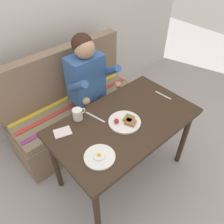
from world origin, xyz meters
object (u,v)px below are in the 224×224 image
knife (95,117)px  plate_breakfast (125,122)px  coffee_mug (78,114)px  fork (163,95)px  napkin (63,132)px  table (124,127)px  plate_eggs (100,157)px  couch (75,110)px  person (90,83)px

knife → plate_breakfast: bearing=-68.2°
coffee_mug → fork: 0.80m
plate_breakfast → napkin: 0.49m
table → napkin: (-0.44, 0.22, 0.09)m
plate_eggs → knife: bearing=55.8°
plate_eggs → knife: 0.41m
couch → coffee_mug: (-0.26, -0.50, 0.45)m
couch → fork: size_ratio=8.47×
plate_breakfast → napkin: size_ratio=1.99×
person → coffee_mug: person is taller
person → knife: person is taller
table → plate_eggs: 0.42m
coffee_mug → knife: size_ratio=0.59×
coffee_mug → fork: (0.76, -0.26, -0.05)m
napkin → plate_eggs: bearing=-80.4°
plate_eggs → coffee_mug: size_ratio=1.85×
plate_breakfast → plate_eggs: 0.39m
knife → person: bearing=45.4°
coffee_mug → plate_breakfast: bearing=-49.5°
table → person: (0.11, 0.59, 0.09)m
plate_eggs → napkin: size_ratio=1.67×
napkin → knife: napkin is taller
table → plate_breakfast: plate_breakfast is taller
person → plate_breakfast: (-0.12, -0.61, 0.00)m
napkin → person: bearing=33.9°
napkin → table: bearing=-26.2°
table → couch: bearing=90.0°
person → fork: bearing=-56.7°
coffee_mug → fork: coffee_mug is taller
plate_breakfast → plate_eggs: plate_breakfast is taller
person → plate_breakfast: size_ratio=4.68×
person → fork: person is taller
couch → person: (0.11, -0.17, 0.41)m
fork → person: bearing=119.3°
table → knife: size_ratio=6.00×
table → napkin: bearing=153.8°
coffee_mug → person: bearing=41.0°
person → knife: 0.48m
table → knife: knife is taller
table → knife: 0.25m
knife → table: bearing=-62.1°
person → napkin: bearing=-146.1°
coffee_mug → napkin: bearing=-165.1°
table → coffee_mug: coffee_mug is taller
plate_breakfast → fork: (0.51, 0.03, -0.01)m
plate_eggs → fork: 0.89m
plate_breakfast → coffee_mug: bearing=130.5°
napkin → coffee_mug: bearing=14.9°
napkin → fork: napkin is taller
table → fork: size_ratio=7.06×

